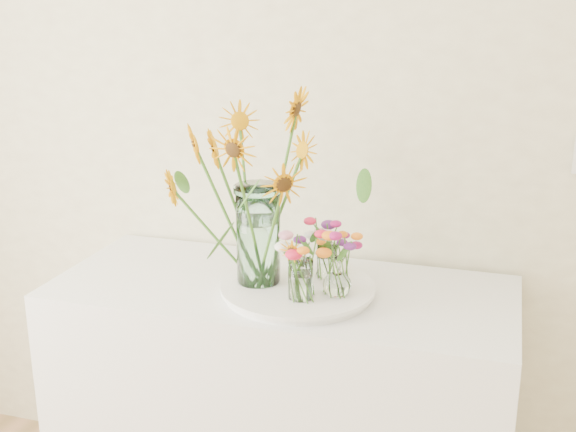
# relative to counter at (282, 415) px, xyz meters

# --- Properties ---
(counter) EXTENTS (1.40, 0.60, 0.90)m
(counter) POSITION_rel_counter_xyz_m (0.00, 0.00, 0.00)
(counter) COLOR white
(counter) RESTS_ON ground_plane
(tray) EXTENTS (0.43, 0.43, 0.02)m
(tray) POSITION_rel_counter_xyz_m (0.07, -0.05, 0.46)
(tray) COLOR white
(tray) RESTS_ON counter
(mason_jar) EXTENTS (0.16, 0.16, 0.30)m
(mason_jar) POSITION_rel_counter_xyz_m (-0.05, -0.05, 0.63)
(mason_jar) COLOR #BDF7E9
(mason_jar) RESTS_ON tray
(sunflower_bouquet) EXTENTS (1.05, 1.05, 0.59)m
(sunflower_bouquet) POSITION_rel_counter_xyz_m (-0.05, -0.05, 0.77)
(sunflower_bouquet) COLOR orange
(sunflower_bouquet) RESTS_ON tray
(small_vase_a) EXTENTS (0.08, 0.08, 0.12)m
(small_vase_a) POSITION_rel_counter_xyz_m (0.10, -0.14, 0.53)
(small_vase_a) COLOR white
(small_vase_a) RESTS_ON tray
(wildflower_posy_a) EXTENTS (0.18, 0.18, 0.21)m
(wildflower_posy_a) POSITION_rel_counter_xyz_m (0.10, -0.14, 0.58)
(wildflower_posy_a) COLOR orange
(wildflower_posy_a) RESTS_ON tray
(small_vase_b) EXTENTS (0.11, 0.11, 0.12)m
(small_vase_b) POSITION_rel_counter_xyz_m (0.19, -0.08, 0.53)
(small_vase_b) COLOR white
(small_vase_b) RESTS_ON tray
(wildflower_posy_b) EXTENTS (0.19, 0.19, 0.21)m
(wildflower_posy_b) POSITION_rel_counter_xyz_m (0.19, -0.08, 0.58)
(wildflower_posy_b) COLOR orange
(wildflower_posy_b) RESTS_ON tray
(small_vase_c) EXTENTS (0.07, 0.07, 0.11)m
(small_vase_c) POSITION_rel_counter_xyz_m (0.13, 0.05, 0.53)
(small_vase_c) COLOR white
(small_vase_c) RESTS_ON tray
(wildflower_posy_c) EXTENTS (0.18, 0.18, 0.20)m
(wildflower_posy_c) POSITION_rel_counter_xyz_m (0.13, 0.05, 0.57)
(wildflower_posy_c) COLOR orange
(wildflower_posy_c) RESTS_ON tray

